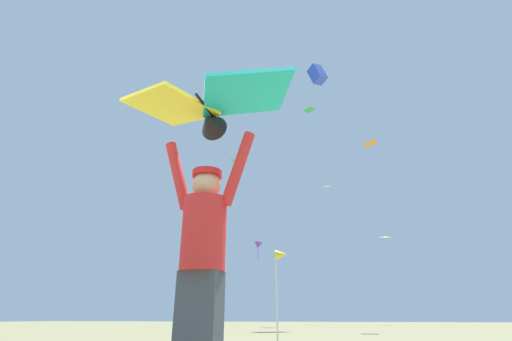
# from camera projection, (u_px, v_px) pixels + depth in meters

# --- Properties ---
(kite_flyer_person) EXTENTS (0.81, 0.35, 1.92)m
(kite_flyer_person) POSITION_uv_depth(u_px,v_px,m) (203.00, 255.00, 2.70)
(kite_flyer_person) COLOR #424751
(kite_flyer_person) RESTS_ON ground
(held_stunt_kite) EXTENTS (1.60, 0.86, 0.38)m
(held_stunt_kite) POSITION_uv_depth(u_px,v_px,m) (208.00, 107.00, 3.12)
(held_stunt_kite) COLOR black
(distant_kite_green_high_left) EXTENTS (0.61, 0.63, 0.27)m
(distant_kite_green_high_left) POSITION_uv_depth(u_px,v_px,m) (233.00, 160.00, 38.28)
(distant_kite_green_high_left) COLOR green
(distant_kite_blue_low_right) EXTENTS (1.53, 1.22, 1.62)m
(distant_kite_blue_low_right) POSITION_uv_depth(u_px,v_px,m) (317.00, 75.00, 26.37)
(distant_kite_blue_low_right) COLOR blue
(distant_kite_purple_overhead_distant) EXTENTS (0.77, 0.72, 1.49)m
(distant_kite_purple_overhead_distant) POSITION_uv_depth(u_px,v_px,m) (258.00, 245.00, 30.04)
(distant_kite_purple_overhead_distant) COLOR purple
(distant_kite_yellow_mid_right) EXTENTS (1.02, 1.01, 0.30)m
(distant_kite_yellow_mid_right) POSITION_uv_depth(u_px,v_px,m) (385.00, 237.00, 33.14)
(distant_kite_yellow_mid_right) COLOR yellow
(distant_kite_yellow_far_center) EXTENTS (1.05, 1.04, 0.35)m
(distant_kite_yellow_far_center) POSITION_uv_depth(u_px,v_px,m) (327.00, 186.00, 38.41)
(distant_kite_yellow_far_center) COLOR yellow
(distant_kite_green_low_left) EXTENTS (1.14, 1.14, 0.25)m
(distant_kite_green_low_left) POSITION_uv_depth(u_px,v_px,m) (309.00, 110.00, 34.41)
(distant_kite_green_low_left) COLOR green
(distant_kite_orange_high_right) EXTENTS (0.89, 0.91, 0.28)m
(distant_kite_orange_high_right) POSITION_uv_depth(u_px,v_px,m) (370.00, 143.00, 19.04)
(distant_kite_orange_high_right) COLOR orange
(marker_flag) EXTENTS (0.30, 0.24, 2.06)m
(marker_flag) POSITION_uv_depth(u_px,v_px,m) (281.00, 261.00, 8.75)
(marker_flag) COLOR silver
(marker_flag) RESTS_ON ground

